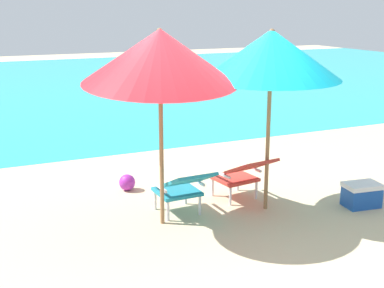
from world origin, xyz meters
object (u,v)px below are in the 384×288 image
lounge_chair_left (183,186)px  cooler_box (362,195)px  beach_ball (127,182)px  lounge_chair_right (242,173)px  beach_umbrella_right (271,55)px  beach_umbrella_left (160,56)px

lounge_chair_left → cooler_box: bearing=-15.8°
beach_ball → cooler_box: cooler_box is taller
lounge_chair_left → lounge_chair_right: size_ratio=0.95×
lounge_chair_left → beach_ball: size_ratio=3.77×
beach_umbrella_right → beach_ball: bearing=135.1°
beach_umbrella_right → beach_ball: 2.76m
lounge_chair_left → beach_umbrella_right: 1.95m
beach_umbrella_left → beach_umbrella_right: size_ratio=1.03×
lounge_chair_right → beach_umbrella_left: size_ratio=0.39×
lounge_chair_left → beach_ball: (-0.34, 1.24, -0.29)m
lounge_chair_left → beach_umbrella_right: beach_umbrella_right is taller
lounge_chair_right → beach_umbrella_right: 1.64m
beach_umbrella_left → beach_ball: 2.32m
lounge_chair_left → beach_ball: bearing=105.4°
lounge_chair_right → cooler_box: size_ratio=1.85×
lounge_chair_right → cooler_box: (1.35, -0.82, -0.24)m
lounge_chair_left → beach_ball: lounge_chair_left is taller
beach_umbrella_left → lounge_chair_right: bearing=11.2°
beach_umbrella_left → beach_ball: bearing=91.3°
beach_ball → cooler_box: size_ratio=0.47×
beach_umbrella_right → lounge_chair_left: bearing=170.0°
beach_umbrella_left → beach_umbrella_right: (1.40, -0.11, -0.02)m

